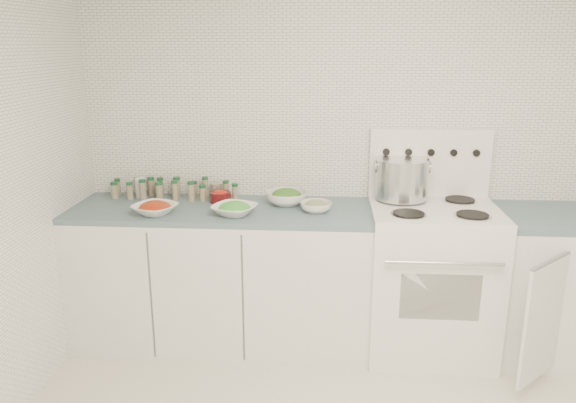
{
  "coord_description": "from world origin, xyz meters",
  "views": [
    {
      "loc": [
        -0.17,
        -2.1,
        1.88
      ],
      "look_at": [
        -0.4,
        1.14,
        0.96
      ],
      "focal_mm": 35.0,
      "sensor_mm": 36.0,
      "label": 1
    }
  ],
  "objects_px": {
    "stove": "(430,274)",
    "bowl_snowpea": "(235,209)",
    "bowl_tomato": "(155,208)",
    "stock_pot": "(402,177)"
  },
  "relations": [
    {
      "from": "stove",
      "to": "bowl_snowpea",
      "type": "height_order",
      "value": "stove"
    },
    {
      "from": "stove",
      "to": "bowl_tomato",
      "type": "relative_size",
      "value": 4.17
    },
    {
      "from": "bowl_snowpea",
      "to": "stove",
      "type": "bearing_deg",
      "value": 6.4
    },
    {
      "from": "bowl_tomato",
      "to": "bowl_snowpea",
      "type": "xyz_separation_m",
      "value": [
        0.48,
        0.02,
        0.0
      ]
    },
    {
      "from": "bowl_tomato",
      "to": "bowl_snowpea",
      "type": "relative_size",
      "value": 1.01
    },
    {
      "from": "bowl_tomato",
      "to": "stock_pot",
      "type": "bearing_deg",
      "value": 11.56
    },
    {
      "from": "stock_pot",
      "to": "bowl_tomato",
      "type": "bearing_deg",
      "value": -168.44
    },
    {
      "from": "stove",
      "to": "bowl_tomato",
      "type": "distance_m",
      "value": 1.73
    },
    {
      "from": "stock_pot",
      "to": "bowl_snowpea",
      "type": "height_order",
      "value": "stock_pot"
    },
    {
      "from": "stock_pot",
      "to": "bowl_tomato",
      "type": "xyz_separation_m",
      "value": [
        -1.48,
        -0.3,
        -0.15
      ]
    }
  ]
}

